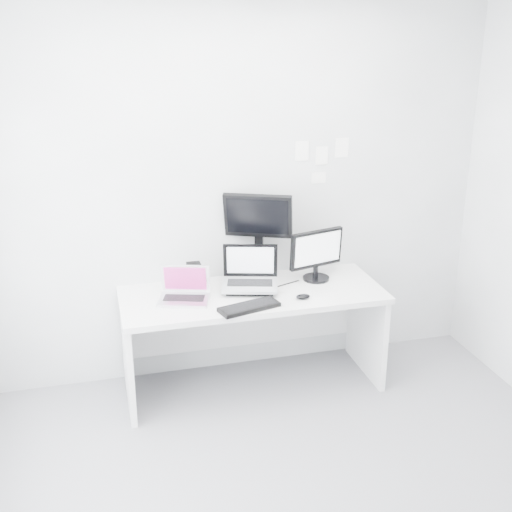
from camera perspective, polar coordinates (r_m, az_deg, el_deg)
The scene contains 14 objects.
ground at distance 3.83m, azimuth 4.67°, elevation -20.62°, with size 3.60×3.60×0.00m, color slate.
back_wall at distance 4.59m, azimuth -1.42°, elevation 5.62°, with size 3.60×3.60×0.00m, color silver.
desk at distance 4.62m, azimuth -0.31°, elevation -7.36°, with size 1.80×0.70×0.73m, color silver.
macbook at distance 4.30m, azimuth -6.40°, elevation -2.50°, with size 0.33×0.25×0.25m, color silver.
speaker at distance 4.51m, azimuth -5.43°, elevation -1.77°, with size 0.09×0.09×0.19m, color black.
dell_laptop at distance 4.43m, azimuth -0.55°, elevation -1.19°, with size 0.38×0.29×0.31m, color #A1A4A8.
rear_monitor at distance 4.61m, azimuth 0.21°, elevation 1.88°, with size 0.48×0.17×0.65m, color black.
samsung_monitor at distance 4.64m, azimuth 5.35°, elevation 0.13°, with size 0.42×0.19×0.38m, color black.
keyboard at distance 4.21m, azimuth -0.60°, elevation -4.50°, with size 0.40×0.14×0.03m, color black.
mouse at distance 4.37m, azimuth 4.14°, elevation -3.56°, with size 0.10×0.06×0.03m, color black.
wall_note_0 at distance 4.65m, azimuth 4.05°, elevation 9.17°, with size 0.10×0.00×0.14m, color white.
wall_note_1 at distance 4.70m, azimuth 5.79°, elevation 8.75°, with size 0.09×0.00×0.13m, color white.
wall_note_2 at distance 4.75m, azimuth 7.54°, elevation 9.40°, with size 0.10×0.00×0.14m, color white.
wall_note_3 at distance 4.73m, azimuth 5.50°, elevation 6.84°, with size 0.11×0.00×0.08m, color white.
Camera 1 is at (-1.01, -2.73, 2.48)m, focal length 45.66 mm.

